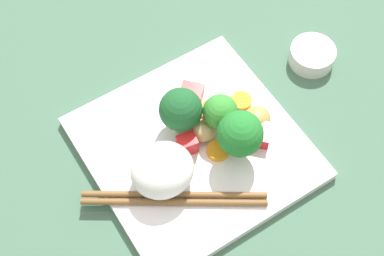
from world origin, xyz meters
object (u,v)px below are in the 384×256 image
square_plate (194,148)px  rice_mound (162,170)px  carrot_slice_1 (241,101)px  broccoli_floret_2 (240,134)px  chopstick_pair (174,198)px  sauce_cup (312,55)px

square_plate → rice_mound: 6.45cm
square_plate → carrot_slice_1: bearing=105.3°
rice_mound → carrot_slice_1: (-4.19, 13.18, -2.25)cm
broccoli_floret_2 → chopstick_pair: bearing=-81.9°
square_plate → chopstick_pair: bearing=-48.8°
carrot_slice_1 → square_plate: bearing=-74.7°
broccoli_floret_2 → chopstick_pair: size_ratio=0.39×
square_plate → rice_mound: (2.01, -5.25, 3.17)cm
square_plate → sauce_cup: size_ratio=4.08×
chopstick_pair → sauce_cup: bearing=49.6°
sauce_cup → chopstick_pair: bearing=-71.9°
rice_mound → carrot_slice_1: 14.01cm
carrot_slice_1 → rice_mound: bearing=-72.4°
chopstick_pair → sauce_cup: size_ratio=3.16×
square_plate → chopstick_pair: chopstick_pair is taller
square_plate → broccoli_floret_2: broccoli_floret_2 is taller
square_plate → rice_mound: size_ratio=3.32×
rice_mound → chopstick_pair: rice_mound is taller
rice_mound → sauce_cup: bearing=102.5°
carrot_slice_1 → sauce_cup: (-1.32, 11.72, -0.41)cm
broccoli_floret_2 → carrot_slice_1: 8.08cm
broccoli_floret_2 → rice_mound: bearing=-98.8°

